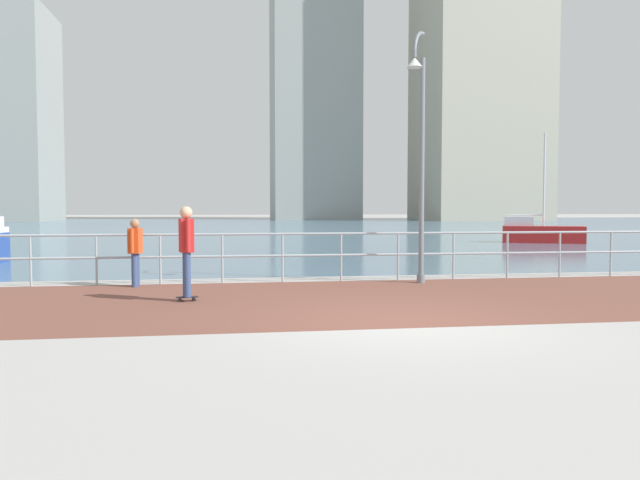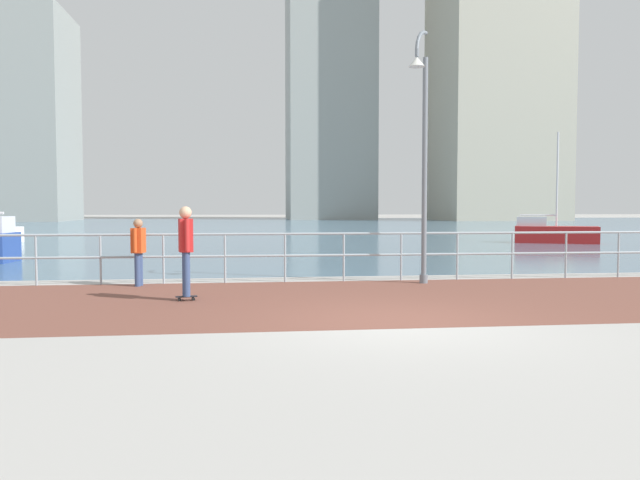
% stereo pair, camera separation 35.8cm
% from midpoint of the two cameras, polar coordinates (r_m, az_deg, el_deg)
% --- Properties ---
extents(ground, '(220.00, 220.00, 0.00)m').
position_cam_midpoint_polar(ground, '(49.19, -5.59, 0.95)').
color(ground, '#ADAAA5').
extents(brick_paving, '(28.00, 5.80, 0.01)m').
position_cam_midpoint_polar(brick_paving, '(11.86, 3.65, -5.47)').
color(brick_paving, brown).
rests_on(brick_paving, ground).
extents(harbor_water, '(180.00, 88.00, 0.00)m').
position_cam_midpoint_polar(harbor_water, '(59.45, -6.09, 1.30)').
color(harbor_water, slate).
rests_on(harbor_water, ground).
extents(waterfront_railing, '(25.25, 0.06, 1.17)m').
position_cam_midpoint_polar(waterfront_railing, '(14.62, 1.27, -0.71)').
color(waterfront_railing, '#9EADB7').
rests_on(waterfront_railing, ground).
extents(lamppost, '(0.60, 0.71, 5.77)m').
position_cam_midpoint_polar(lamppost, '(14.34, 8.53, 8.74)').
color(lamppost, slate).
rests_on(lamppost, ground).
extents(skateboarder, '(0.41, 0.56, 1.78)m').
position_cam_midpoint_polar(skateboarder, '(11.73, -13.15, -0.38)').
color(skateboarder, black).
rests_on(skateboarder, ground).
extents(bystander, '(0.29, 0.56, 1.51)m').
position_cam_midpoint_polar(bystander, '(14.23, -17.47, -0.65)').
color(bystander, '#384C7A').
rests_on(bystander, ground).
extents(sailboat_yellow, '(4.04, 2.77, 5.48)m').
position_cam_midpoint_polar(sailboat_yellow, '(32.67, 19.46, 0.68)').
color(sailboat_yellow, '#B21E1E').
rests_on(sailboat_yellow, ground).
extents(tower_glass, '(16.32, 15.41, 47.21)m').
position_cam_midpoint_polar(tower_glass, '(94.47, 14.42, 15.77)').
color(tower_glass, '#B2AD99').
rests_on(tower_glass, ground).
extents(tower_concrete, '(12.63, 11.55, 45.84)m').
position_cam_midpoint_polar(tower_concrete, '(95.54, -0.67, 15.29)').
color(tower_concrete, '#939993').
rests_on(tower_concrete, ground).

